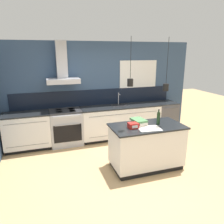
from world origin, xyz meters
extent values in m
plane|color=tan|center=(0.00, 0.00, 0.00)|extent=(16.00, 16.00, 0.00)
cube|color=#354C6B|center=(0.00, 2.03, 1.30)|extent=(5.60, 0.06, 2.60)
cube|color=black|center=(0.00, 1.99, 1.12)|extent=(4.42, 0.02, 0.43)
cube|color=white|center=(1.25, 1.99, 1.62)|extent=(1.12, 0.01, 0.96)
cube|color=black|center=(1.25, 1.99, 1.62)|extent=(1.04, 0.01, 0.88)
cube|color=#B5B5BA|center=(-0.89, 1.77, 1.64)|extent=(0.80, 0.46, 0.12)
cube|color=#B5B5BA|center=(-0.89, 1.86, 2.15)|extent=(0.26, 0.20, 0.90)
cylinder|color=black|center=(0.14, -0.03, 2.23)|extent=(0.01, 0.01, 0.74)
cylinder|color=black|center=(0.14, -0.03, 1.79)|extent=(0.11, 0.11, 0.14)
sphere|color=#F9D18C|center=(0.14, -0.03, 1.79)|extent=(0.06, 0.06, 0.06)
cylinder|color=black|center=(0.89, -0.05, 2.17)|extent=(0.01, 0.01, 0.86)
cylinder|color=black|center=(0.89, -0.05, 1.67)|extent=(0.11, 0.11, 0.14)
sphere|color=#F9D18C|center=(0.89, -0.05, 1.67)|extent=(0.06, 0.06, 0.06)
cube|color=black|center=(-1.82, 1.72, 0.04)|extent=(1.04, 0.56, 0.09)
cube|color=white|center=(-1.82, 1.69, 0.48)|extent=(1.07, 0.62, 0.79)
cube|color=gray|center=(-1.82, 1.38, 0.76)|extent=(0.95, 0.01, 0.01)
cube|color=gray|center=(-1.82, 1.38, 0.21)|extent=(0.95, 0.01, 0.01)
cube|color=black|center=(-1.82, 1.69, 0.90)|extent=(1.10, 0.64, 0.03)
cube|color=black|center=(0.61, 1.72, 0.04)|extent=(2.13, 0.56, 0.09)
cube|color=white|center=(0.61, 1.69, 0.48)|extent=(2.19, 0.62, 0.79)
cube|color=gray|center=(0.61, 1.38, 0.76)|extent=(1.93, 0.01, 0.01)
cube|color=gray|center=(0.61, 1.38, 0.21)|extent=(1.93, 0.01, 0.01)
cube|color=black|center=(0.61, 1.69, 0.90)|extent=(2.22, 0.64, 0.03)
cube|color=#262628|center=(0.61, 1.74, 0.91)|extent=(0.48, 0.34, 0.01)
cylinder|color=#B5B5BA|center=(0.61, 1.87, 1.07)|extent=(0.02, 0.02, 0.31)
sphere|color=#B5B5BA|center=(0.61, 1.87, 1.22)|extent=(0.03, 0.03, 0.03)
cylinder|color=#B5B5BA|center=(0.61, 1.81, 1.20)|extent=(0.02, 0.12, 0.02)
cube|color=#B5B5BA|center=(-0.89, 1.69, 0.43)|extent=(0.79, 0.62, 0.87)
cube|color=black|center=(-0.89, 1.37, 0.40)|extent=(0.68, 0.02, 0.44)
cylinder|color=#B5B5BA|center=(-0.89, 1.35, 0.63)|extent=(0.59, 0.02, 0.02)
cube|color=#B5B5BA|center=(-0.89, 1.37, 0.82)|extent=(0.68, 0.02, 0.07)
cube|color=#2D2D30|center=(-0.89, 1.69, 0.89)|extent=(0.79, 0.60, 0.04)
cylinder|color=black|center=(-1.04, 1.80, 0.91)|extent=(0.17, 0.17, 0.00)
cylinder|color=black|center=(-0.73, 1.80, 0.91)|extent=(0.17, 0.17, 0.00)
cylinder|color=black|center=(-1.04, 1.58, 0.91)|extent=(0.17, 0.17, 0.00)
cylinder|color=black|center=(-0.73, 1.58, 0.91)|extent=(0.17, 0.17, 0.00)
cube|color=#4C4C51|center=(2.00, 1.69, 0.45)|extent=(0.59, 0.62, 0.89)
cube|color=black|center=(2.00, 1.69, 0.90)|extent=(0.59, 0.62, 0.02)
cylinder|color=#4C4C51|center=(2.00, 1.36, 0.82)|extent=(0.44, 0.02, 0.02)
cube|color=black|center=(0.54, -0.03, 0.04)|extent=(1.36, 0.72, 0.09)
cube|color=white|center=(0.54, -0.03, 0.48)|extent=(1.42, 0.75, 0.79)
cube|color=black|center=(0.54, -0.03, 0.90)|extent=(1.47, 0.80, 0.03)
cylinder|color=#193319|center=(0.78, -0.02, 1.03)|extent=(0.07, 0.07, 0.25)
cylinder|color=#193319|center=(0.78, -0.02, 1.19)|extent=(0.03, 0.03, 0.06)
cylinder|color=#262628|center=(0.78, -0.02, 1.22)|extent=(0.03, 0.03, 0.01)
cube|color=beige|center=(0.41, 0.07, 0.93)|extent=(0.26, 0.34, 0.04)
cube|color=beige|center=(0.41, 0.07, 0.97)|extent=(0.23, 0.35, 0.04)
cube|color=#4C7F4C|center=(0.40, 0.08, 1.01)|extent=(0.27, 0.35, 0.04)
cube|color=red|center=(0.21, -0.07, 0.96)|extent=(0.19, 0.16, 0.10)
cube|color=white|center=(0.21, -0.15, 0.96)|extent=(0.11, 0.01, 0.05)
cube|color=silver|center=(0.49, -0.20, 0.91)|extent=(0.46, 0.37, 0.01)
camera|label=1|loc=(-1.43, -3.73, 2.34)|focal=35.00mm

